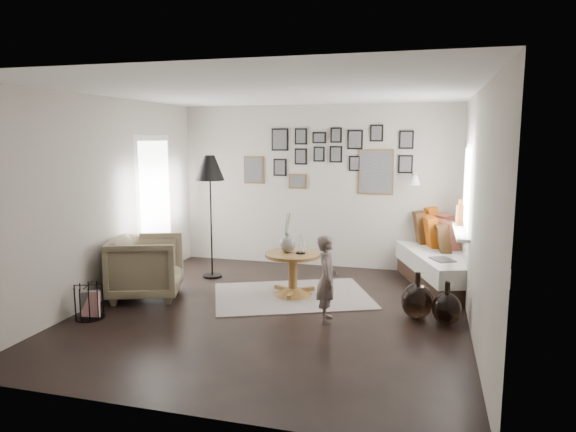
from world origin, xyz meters
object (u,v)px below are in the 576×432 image
(pedestal_table, at_px, (293,276))
(magazine_basket, at_px, (89,302))
(vase, at_px, (287,240))
(daybed, at_px, (443,260))
(demijohn_large, at_px, (417,301))
(armchair, at_px, (146,267))
(demijohn_small, at_px, (447,309))
(child, at_px, (327,279))
(floor_lamp, at_px, (210,173))

(pedestal_table, height_order, magazine_basket, pedestal_table)
(vase, height_order, daybed, vase)
(demijohn_large, bearing_deg, armchair, -178.53)
(daybed, xyz_separation_m, demijohn_large, (-0.33, -1.65, -0.12))
(pedestal_table, distance_m, demijohn_small, 2.03)
(daybed, relative_size, child, 2.29)
(vase, height_order, demijohn_large, vase)
(pedestal_table, bearing_deg, demijohn_small, -16.93)
(vase, distance_m, child, 1.12)
(daybed, xyz_separation_m, floor_lamp, (-3.35, -0.61, 1.24))
(armchair, relative_size, demijohn_small, 1.78)
(magazine_basket, bearing_deg, daybed, 33.47)
(daybed, distance_m, child, 2.41)
(demijohn_small, bearing_deg, pedestal_table, 163.07)
(floor_lamp, xyz_separation_m, demijohn_large, (3.02, -1.04, -1.36))
(armchair, xyz_separation_m, floor_lamp, (0.43, 1.13, 1.17))
(daybed, height_order, armchair, daybed)
(pedestal_table, xyz_separation_m, daybed, (1.94, 1.19, 0.07))
(daybed, relative_size, armchair, 2.57)
(armchair, distance_m, demijohn_small, 3.78)
(vase, distance_m, magazine_basket, 2.53)
(child, bearing_deg, demijohn_small, -93.00)
(pedestal_table, xyz_separation_m, demijohn_small, (1.94, -0.59, -0.08))
(pedestal_table, height_order, demijohn_large, pedestal_table)
(demijohn_large, xyz_separation_m, child, (-1.00, -0.35, 0.29))
(vase, relative_size, daybed, 0.23)
(vase, xyz_separation_m, demijohn_large, (1.69, -0.49, -0.53))
(pedestal_table, distance_m, daybed, 2.27)
(floor_lamp, bearing_deg, demijohn_large, -19.03)
(armchair, bearing_deg, demijohn_large, -108.57)
(armchair, relative_size, demijohn_large, 1.62)
(floor_lamp, bearing_deg, vase, -22.58)
(daybed, bearing_deg, demijohn_small, -109.57)
(vase, relative_size, magazine_basket, 1.31)
(vase, xyz_separation_m, child, (0.70, -0.84, -0.24))
(armchair, xyz_separation_m, demijohn_large, (3.45, 0.09, -0.19))
(floor_lamp, distance_m, child, 2.68)
(vase, distance_m, daybed, 2.37)
(floor_lamp, distance_m, demijohn_large, 3.48)
(pedestal_table, xyz_separation_m, floor_lamp, (-1.41, 0.57, 1.31))
(magazine_basket, bearing_deg, pedestal_table, 35.30)
(pedestal_table, bearing_deg, vase, 165.96)
(vase, distance_m, floor_lamp, 1.66)
(pedestal_table, relative_size, floor_lamp, 0.40)
(vase, xyz_separation_m, floor_lamp, (-1.33, 0.55, 0.83))
(demijohn_large, height_order, demijohn_small, demijohn_large)
(vase, bearing_deg, floor_lamp, 157.42)
(armchair, relative_size, child, 0.89)
(armchair, distance_m, magazine_basket, 0.95)
(child, bearing_deg, vase, 26.89)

